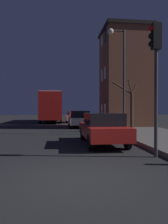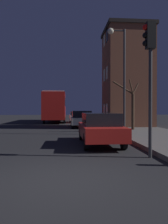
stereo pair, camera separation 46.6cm
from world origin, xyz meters
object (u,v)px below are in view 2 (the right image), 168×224
Objects in this scene: bus at (56,105)px; car_far_lane at (77,117)px; car_near_lane at (100,128)px; bare_tree at (132,105)px; car_mid_lane at (81,119)px; streetlamp at (120,64)px; traffic_light at (150,61)px.

bus is 3.42m from car_far_lane.
bus is at bearing 99.06° from car_near_lane.
bus is at bearing 114.61° from bare_tree.
car_near_lane is (-3.15, -5.31, -1.15)m from bare_tree.
bare_tree is 0.81× the size of car_mid_lane.
car_near_lane is 17.18m from car_far_lane.
car_near_lane is 1.03× the size of car_mid_lane.
bus is (-4.87, 14.97, -2.38)m from streetlamp.
car_far_lane is (-3.43, 11.86, -1.21)m from bare_tree.
car_far_lane is at bearing 106.12° from bare_tree.
streetlamp is 1.46× the size of car_near_lane.
car_near_lane is at bearing 112.90° from traffic_light.
streetlamp is 1.84× the size of bare_tree.
streetlamp is at bearing -80.82° from car_far_lane.
traffic_light is at bearing -85.65° from car_far_lane.
traffic_light is 13.19m from car_mid_lane.
bus reaches higher than car_far_lane.
bare_tree reaches higher than car_mid_lane.
car_far_lane is (2.69, -1.50, -1.47)m from bus.
car_mid_lane is (2.79, -8.76, -1.41)m from bus.
bare_tree is at bearing 51.88° from streetlamp.
bus reaches higher than car_mid_lane.
streetlamp reaches higher than traffic_light.
streetlamp is 3.33m from bare_tree.
streetlamp reaches higher than car_near_lane.
streetlamp is at bearing 63.01° from car_near_lane.
bare_tree is 5.80m from car_mid_lane.
traffic_light is 1.20× the size of car_far_lane.
traffic_light is 1.00× the size of car_near_lane.
car_near_lane is (-1.89, -3.71, -3.78)m from streetlamp.
car_mid_lane is 1.16× the size of car_far_lane.
bare_tree is (1.90, 8.27, -1.35)m from traffic_light.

